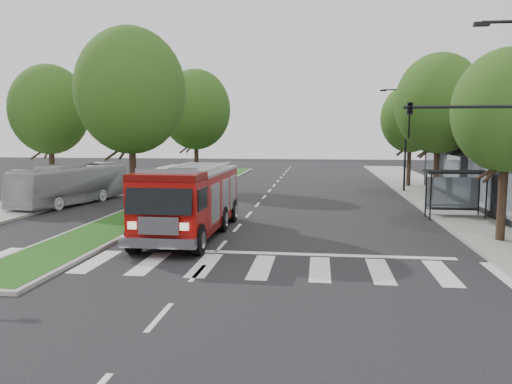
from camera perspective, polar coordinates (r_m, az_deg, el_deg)
ground at (r=20.57m, az=-3.98°, el=-6.20°), size 140.00×140.00×0.00m
sidewalk_right at (r=31.21m, az=23.11°, el=-2.15°), size 5.00×80.00×0.15m
sidewalk_left at (r=35.21m, az=-24.41°, el=-1.25°), size 5.00×80.00×0.15m
median at (r=39.21m, az=-7.48°, el=0.05°), size 3.00×50.00×0.15m
bus_shelter at (r=28.86m, az=21.81°, el=1.16°), size 3.20×1.60×2.61m
tree_right_near at (r=22.97m, az=26.79°, el=8.29°), size 4.40×4.40×8.05m
tree_right_mid at (r=34.56m, az=20.17°, el=9.46°), size 5.60×5.60×9.72m
tree_right_far at (r=44.33m, az=17.24°, el=8.03°), size 5.00×5.00×8.73m
tree_median_near at (r=27.60m, az=-14.14°, el=11.14°), size 5.80×5.80×10.16m
tree_median_far at (r=40.93m, az=-6.90°, el=9.33°), size 5.60×5.60×9.72m
tree_left_mid at (r=36.42m, az=-22.54°, el=8.68°), size 5.20×5.20×9.16m
streetlight_right_near at (r=17.13m, az=26.79°, el=6.25°), size 4.08×0.22×8.00m
streetlight_right_far at (r=40.18m, az=16.53°, el=6.28°), size 2.11×0.20×8.00m
fire_engine at (r=22.65m, az=-7.51°, el=-1.02°), size 2.94×9.43×3.26m
city_bus at (r=34.47m, az=-20.33°, el=0.83°), size 4.04×9.64×2.62m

